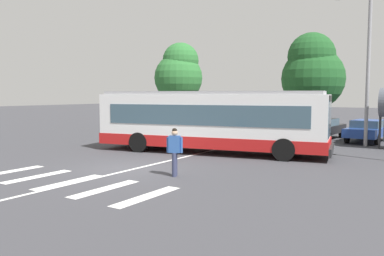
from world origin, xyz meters
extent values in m
plane|color=#3D3D42|center=(0.00, 0.00, 0.00)|extent=(160.00, 160.00, 0.00)
cylinder|color=black|center=(4.04, 7.27, 0.50)|extent=(1.04, 0.49, 1.00)
cylinder|color=black|center=(4.50, 4.96, 0.50)|extent=(1.04, 0.49, 1.00)
cylinder|color=black|center=(-3.01, 5.86, 0.50)|extent=(1.04, 0.49, 1.00)
cylinder|color=black|center=(-2.55, 3.56, 0.50)|extent=(1.04, 0.49, 1.00)
cube|color=white|center=(0.53, 5.37, 1.62)|extent=(11.52, 4.69, 2.55)
cube|color=red|center=(0.53, 5.37, 0.62)|extent=(11.64, 4.74, 0.55)
cube|color=#3D5666|center=(0.53, 5.37, 1.93)|extent=(10.21, 4.48, 0.96)
cube|color=#3D5666|center=(6.04, 6.47, 1.83)|extent=(0.48, 2.21, 1.63)
cube|color=black|center=(6.04, 6.47, 2.72)|extent=(0.44, 1.91, 0.28)
cube|color=#99999E|center=(0.53, 5.37, 2.98)|extent=(11.04, 4.41, 0.16)
cube|color=#28282B|center=(6.15, 6.49, 0.43)|extent=(0.62, 2.52, 0.36)
cylinder|color=#333856|center=(2.35, -0.16, 0.42)|extent=(0.16, 0.16, 0.85)
cylinder|color=#333856|center=(2.42, -0.32, 0.42)|extent=(0.16, 0.16, 0.85)
cube|color=#2D569E|center=(2.39, -0.24, 1.15)|extent=(0.47, 0.40, 0.60)
cylinder|color=#2D569E|center=(2.17, -0.34, 1.12)|extent=(0.10, 0.10, 0.55)
cylinder|color=#2D569E|center=(2.61, -0.15, 1.12)|extent=(0.10, 0.10, 0.55)
sphere|color=tan|center=(2.39, -0.24, 1.56)|extent=(0.22, 0.22, 0.22)
sphere|color=black|center=(2.39, -0.24, 1.63)|extent=(0.19, 0.19, 0.19)
cylinder|color=black|center=(-5.15, 15.60, 0.32)|extent=(0.27, 0.66, 0.64)
cylinder|color=black|center=(-3.49, 15.42, 0.32)|extent=(0.27, 0.66, 0.64)
cylinder|color=black|center=(-5.45, 12.82, 0.32)|extent=(0.27, 0.66, 0.64)
cylinder|color=black|center=(-3.78, 12.64, 0.32)|extent=(0.27, 0.66, 0.64)
cube|color=#AD1E1E|center=(-4.47, 14.12, 0.64)|extent=(2.29, 4.67, 0.52)
cube|color=#3D5666|center=(-4.48, 14.03, 1.12)|extent=(1.82, 2.32, 0.44)
cube|color=#AD1E1E|center=(-4.48, 14.03, 1.30)|extent=(1.73, 2.13, 0.09)
cylinder|color=black|center=(-2.40, 15.52, 0.32)|extent=(0.26, 0.66, 0.64)
cylinder|color=black|center=(-0.73, 15.37, 0.32)|extent=(0.26, 0.66, 0.64)
cylinder|color=black|center=(-2.65, 12.74, 0.32)|extent=(0.26, 0.66, 0.64)
cylinder|color=black|center=(-0.98, 12.59, 0.32)|extent=(0.26, 0.66, 0.64)
cube|color=white|center=(-1.69, 14.06, 0.64)|extent=(2.21, 4.64, 0.52)
cube|color=#3D5666|center=(-1.70, 13.97, 1.12)|extent=(1.79, 2.29, 0.44)
cube|color=white|center=(-1.70, 13.97, 1.30)|extent=(1.70, 2.11, 0.09)
cylinder|color=black|center=(0.35, 15.88, 0.32)|extent=(0.25, 0.65, 0.64)
cylinder|color=black|center=(2.02, 15.76, 0.32)|extent=(0.25, 0.65, 0.64)
cylinder|color=black|center=(0.15, 13.09, 0.32)|extent=(0.25, 0.65, 0.64)
cylinder|color=black|center=(1.82, 12.97, 0.32)|extent=(0.25, 0.65, 0.64)
cube|color=#38383D|center=(1.08, 14.42, 0.64)|extent=(2.14, 4.62, 0.52)
cube|color=#3D5666|center=(1.08, 14.34, 1.12)|extent=(1.75, 2.27, 0.44)
cube|color=#38383D|center=(1.08, 14.34, 1.30)|extent=(1.67, 2.08, 0.09)
cylinder|color=black|center=(2.84, 15.96, 0.32)|extent=(0.24, 0.65, 0.64)
cylinder|color=black|center=(4.51, 15.86, 0.32)|extent=(0.24, 0.65, 0.64)
cylinder|color=black|center=(2.68, 13.18, 0.32)|extent=(0.24, 0.65, 0.64)
cylinder|color=black|center=(4.35, 13.08, 0.32)|extent=(0.24, 0.65, 0.64)
cube|color=black|center=(3.59, 14.52, 0.64)|extent=(2.08, 4.60, 0.52)
cube|color=#3D5666|center=(3.59, 14.43, 1.12)|extent=(1.73, 2.25, 0.44)
cube|color=black|center=(3.59, 14.43, 1.30)|extent=(1.64, 2.07, 0.09)
cylinder|color=black|center=(5.65, 16.00, 0.32)|extent=(0.25, 0.65, 0.64)
cylinder|color=black|center=(5.42, 13.22, 0.32)|extent=(0.25, 0.65, 0.64)
cylinder|color=black|center=(7.09, 13.08, 0.32)|extent=(0.25, 0.65, 0.64)
cube|color=#234293|center=(6.37, 14.54, 0.64)|extent=(2.19, 4.64, 0.52)
cube|color=#3D5666|center=(6.36, 14.45, 1.12)|extent=(1.77, 2.28, 0.44)
cube|color=#234293|center=(6.36, 14.45, 1.30)|extent=(1.69, 2.10, 0.09)
cylinder|color=#28282B|center=(7.40, 11.62, 1.15)|extent=(0.12, 0.12, 2.30)
cylinder|color=#939399|center=(6.61, 12.22, 4.30)|extent=(0.20, 0.20, 8.60)
cylinder|color=brown|center=(-10.89, 18.89, 1.43)|extent=(0.36, 0.36, 2.85)
sphere|color=#2D7033|center=(-10.89, 18.89, 4.43)|extent=(4.49, 4.49, 4.49)
sphere|color=#2D7033|center=(-10.70, 18.99, 6.00)|extent=(3.37, 3.37, 3.37)
cylinder|color=brown|center=(2.19, 17.01, 1.23)|extent=(0.36, 0.36, 2.47)
sphere|color=#1E5123|center=(2.19, 17.01, 4.03)|extent=(4.46, 4.46, 4.46)
sphere|color=#1E5123|center=(2.10, 16.83, 5.59)|extent=(3.35, 3.35, 3.35)
cube|color=silver|center=(-3.32, -2.96, 0.00)|extent=(0.45, 2.69, 0.01)
cube|color=silver|center=(-1.65, -2.96, 0.00)|extent=(0.45, 2.69, 0.01)
cube|color=silver|center=(0.02, -2.96, 0.00)|extent=(0.45, 2.69, 0.01)
cube|color=silver|center=(1.69, -2.96, 0.00)|extent=(0.45, 2.69, 0.01)
cube|color=silver|center=(3.36, -2.96, 0.00)|extent=(0.45, 2.69, 0.01)
cube|color=silver|center=(0.26, 2.00, 0.00)|extent=(0.16, 24.00, 0.01)
camera|label=1|loc=(10.48, -11.51, 2.91)|focal=36.99mm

